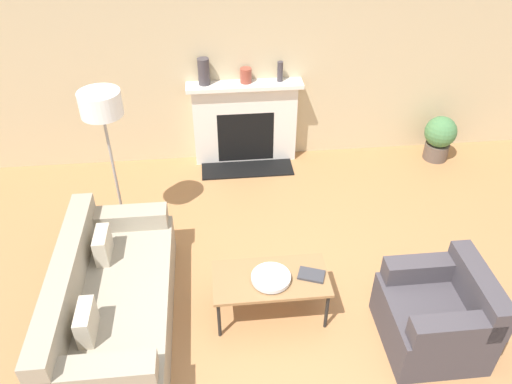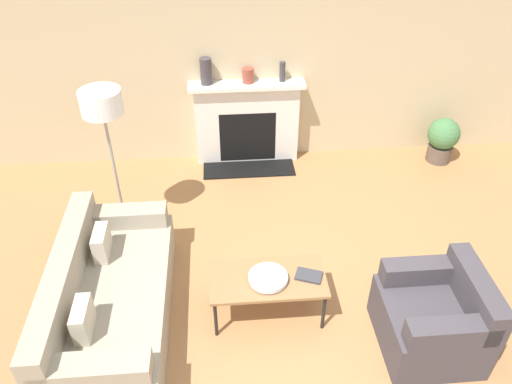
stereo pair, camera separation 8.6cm
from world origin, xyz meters
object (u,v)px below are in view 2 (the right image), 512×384
at_px(fireplace, 247,124).
at_px(armchair_near, 434,318).
at_px(couch, 108,298).
at_px(floor_lamp, 103,114).
at_px(bowl, 268,278).
at_px(book, 309,276).
at_px(mantel_vase_center_left, 248,75).
at_px(mantel_vase_center_right, 282,72).
at_px(coffee_table, 268,280).
at_px(mantel_vase_left, 206,71).
at_px(potted_plant, 443,138).

distance_m(fireplace, armchair_near, 3.45).
height_order(couch, floor_lamp, floor_lamp).
relative_size(bowl, book, 1.30).
bearing_deg(mantel_vase_center_left, couch, -118.62).
distance_m(armchair_near, floor_lamp, 3.59).
distance_m(floor_lamp, mantel_vase_center_right, 2.36).
distance_m(armchair_near, bowl, 1.47).
xyz_separation_m(couch, coffee_table, (1.44, -0.03, 0.13)).
relative_size(armchair_near, coffee_table, 0.81).
distance_m(coffee_table, mantel_vase_center_right, 2.86).
relative_size(fireplace, book, 5.40).
distance_m(bowl, book, 0.37).
xyz_separation_m(mantel_vase_left, potted_plant, (3.10, -0.26, -0.95)).
xyz_separation_m(coffee_table, mantel_vase_center_left, (0.02, 2.70, 0.79)).
bearing_deg(coffee_table, mantel_vase_center_right, 80.68).
xyz_separation_m(mantel_vase_left, mantel_vase_center_right, (0.94, -0.00, -0.04)).
distance_m(couch, mantel_vase_center_left, 3.18).
xyz_separation_m(book, floor_lamp, (-1.86, 1.37, 0.98)).
bearing_deg(mantel_vase_center_right, mantel_vase_left, 180.00).
xyz_separation_m(coffee_table, book, (0.37, -0.02, 0.05)).
bearing_deg(bowl, couch, 177.42).
xyz_separation_m(armchair_near, mantel_vase_center_left, (-1.38, 3.16, 0.90)).
xyz_separation_m(fireplace, armchair_near, (1.39, -3.14, -0.23)).
distance_m(floor_lamp, mantel_vase_center_left, 2.03).
distance_m(coffee_table, potted_plant, 3.57).
relative_size(mantel_vase_left, mantel_vase_center_left, 1.79).
height_order(armchair_near, potted_plant, armchair_near).
relative_size(fireplace, couch, 0.73).
bearing_deg(book, potted_plant, 68.45).
relative_size(fireplace, mantel_vase_center_left, 7.94).
bearing_deg(mantel_vase_center_left, book, -82.66).
bearing_deg(book, coffee_table, -161.92).
height_order(book, floor_lamp, floor_lamp).
relative_size(armchair_near, bowl, 2.39).
distance_m(armchair_near, mantel_vase_center_right, 3.43).
relative_size(fireplace, mantel_vase_center_right, 5.77).
relative_size(couch, mantel_vase_center_right, 7.91).
xyz_separation_m(armchair_near, coffee_table, (-1.39, 0.46, 0.10)).
relative_size(mantel_vase_left, potted_plant, 0.53).
height_order(armchair_near, mantel_vase_left, mantel_vase_left).
height_order(couch, mantel_vase_center_left, mantel_vase_center_left).
bearing_deg(potted_plant, couch, -149.13).
distance_m(mantel_vase_center_right, potted_plant, 2.35).
relative_size(couch, potted_plant, 3.23).
relative_size(coffee_table, mantel_vase_center_right, 4.12).
xyz_separation_m(mantel_vase_center_left, potted_plant, (2.58, -0.26, -0.87)).
bearing_deg(mantel_vase_left, potted_plant, -4.73).
bearing_deg(mantel_vase_center_right, armchair_near, -73.30).
height_order(fireplace, couch, fireplace).
bearing_deg(mantel_vase_left, floor_lamp, -126.36).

